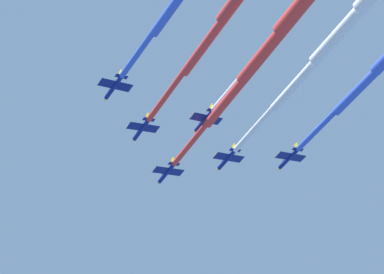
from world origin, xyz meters
TOP-DOWN VIEW (x-y plane):
  - jet_lead at (-32.76, 14.02)m, footprint 75.54×35.45m
  - jet_starboard_inner at (-48.96, 6.55)m, footprint 78.97×36.01m

SIDE VIEW (x-z plane):
  - jet_lead at x=-32.76m, z-range 197.48..201.70m
  - jet_starboard_inner at x=-48.96m, z-range 199.92..204.11m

